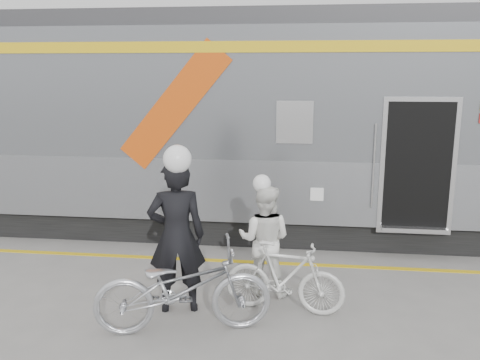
% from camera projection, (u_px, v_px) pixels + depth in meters
% --- Properties ---
extents(ground, '(90.00, 90.00, 0.00)m').
position_uv_depth(ground, '(254.00, 328.00, 6.21)').
color(ground, slate).
rests_on(ground, ground).
extents(train, '(24.00, 3.17, 4.10)m').
position_uv_depth(train, '(286.00, 124.00, 9.81)').
color(train, black).
rests_on(train, ground).
extents(safety_strip, '(24.00, 0.12, 0.01)m').
position_uv_depth(safety_strip, '(267.00, 263.00, 8.30)').
color(safety_strip, gold).
rests_on(safety_strip, ground).
extents(man, '(0.83, 0.64, 2.01)m').
position_uv_depth(man, '(177.00, 236.00, 6.50)').
color(man, black).
rests_on(man, ground).
extents(bicycle_left, '(2.23, 1.22, 1.11)m').
position_uv_depth(bicycle_left, '(183.00, 288.00, 6.04)').
color(bicycle_left, '#AAACB2').
rests_on(bicycle_left, ground).
extents(woman, '(0.83, 0.69, 1.56)m').
position_uv_depth(woman, '(264.00, 240.00, 7.05)').
color(woman, white).
rests_on(woman, ground).
extents(bicycle_right, '(1.62, 0.66, 0.95)m').
position_uv_depth(bicycle_right, '(284.00, 277.00, 6.55)').
color(bicycle_right, beige).
rests_on(bicycle_right, ground).
extents(helmet_man, '(0.35, 0.35, 0.35)m').
position_uv_depth(helmet_man, '(174.00, 145.00, 6.24)').
color(helmet_man, white).
rests_on(helmet_man, man).
extents(helmet_woman, '(0.25, 0.25, 0.25)m').
position_uv_depth(helmet_woman, '(265.00, 176.00, 6.86)').
color(helmet_woman, white).
rests_on(helmet_woman, woman).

